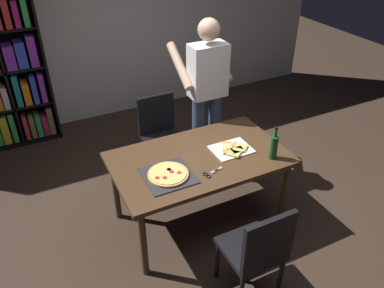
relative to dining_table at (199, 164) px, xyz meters
The scene contains 10 objects.
ground_plane 0.67m from the dining_table, ahead, with size 12.00×12.00×0.00m, color #38281E.
back_wall 2.70m from the dining_table, 90.00° to the left, with size 6.40×0.10×2.80m, color silver.
dining_table is the anchor object (origin of this frame).
chair_near_camera 0.96m from the dining_table, 90.00° to the right, with size 0.42×0.42×0.90m.
chair_far_side 0.96m from the dining_table, 90.00° to the left, with size 0.42×0.42×0.90m.
person_serving_pizza 0.92m from the dining_table, 57.80° to the left, with size 0.55×0.54×1.75m.
pepperoni_pizza_on_tray 0.40m from the dining_table, 159.76° to the right, with size 0.40×0.40×0.04m.
pizza_slices_on_towel 0.33m from the dining_table, ahead, with size 0.36×0.30×0.03m.
wine_bottle 0.68m from the dining_table, 27.54° to the right, with size 0.07×0.07×0.32m.
kitchen_scissors 0.28m from the dining_table, 97.11° to the right, with size 0.20×0.10×0.01m.
Camera 1 is at (-1.30, -2.47, 2.70)m, focal length 35.71 mm.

